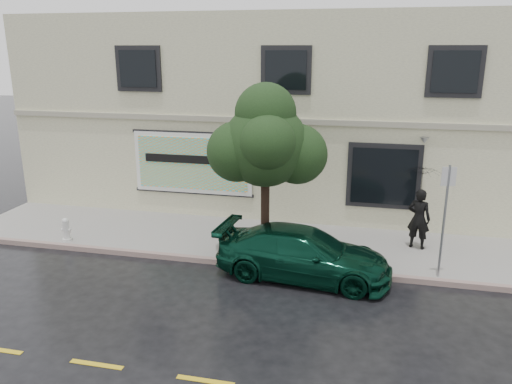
% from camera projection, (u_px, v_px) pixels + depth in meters
% --- Properties ---
extents(ground, '(90.00, 90.00, 0.00)m').
position_uv_depth(ground, '(250.00, 293.00, 12.42)').
color(ground, black).
rests_on(ground, ground).
extents(sidewalk, '(20.00, 3.50, 0.15)m').
position_uv_depth(sidewalk, '(274.00, 242.00, 15.44)').
color(sidewalk, gray).
rests_on(sidewalk, ground).
extents(curb, '(20.00, 0.18, 0.16)m').
position_uv_depth(curb, '(262.00, 265.00, 13.81)').
color(curb, slate).
rests_on(curb, ground).
extents(road_marking, '(19.00, 0.12, 0.01)m').
position_uv_depth(road_marking, '(205.00, 381.00, 9.14)').
color(road_marking, gold).
rests_on(road_marking, ground).
extents(building, '(20.00, 8.12, 7.00)m').
position_uv_depth(building, '(302.00, 110.00, 19.87)').
color(building, beige).
rests_on(building, ground).
extents(billboard, '(4.30, 0.16, 2.20)m').
position_uv_depth(billboard, '(192.00, 163.00, 17.14)').
color(billboard, white).
rests_on(billboard, ground).
extents(car, '(4.75, 2.44, 1.33)m').
position_uv_depth(car, '(303.00, 254.00, 13.11)').
color(car, '#072E20').
rests_on(car, ground).
extents(pedestrian, '(0.76, 0.62, 1.81)m').
position_uv_depth(pedestrian, '(419.00, 219.00, 14.60)').
color(pedestrian, black).
rests_on(pedestrian, sidewalk).
extents(umbrella, '(1.40, 1.40, 0.78)m').
position_uv_depth(umbrella, '(423.00, 176.00, 14.24)').
color(umbrella, black).
rests_on(umbrella, pedestrian).
extents(street_tree, '(2.31, 2.31, 4.34)m').
position_uv_depth(street_tree, '(265.00, 145.00, 13.57)').
color(street_tree, black).
rests_on(street_tree, sidewalk).
extents(fire_hydrant, '(0.30, 0.28, 0.73)m').
position_uv_depth(fire_hydrant, '(66.00, 230.00, 15.29)').
color(fire_hydrant, silver).
rests_on(fire_hydrant, sidewalk).
extents(sign_pole, '(0.36, 0.10, 2.97)m').
position_uv_depth(sign_pole, '(445.00, 212.00, 12.50)').
color(sign_pole, gray).
rests_on(sign_pole, sidewalk).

